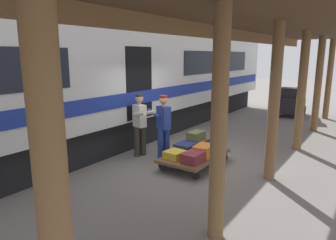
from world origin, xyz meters
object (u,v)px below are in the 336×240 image
Objects in this scene: train_car at (102,77)px; suitcase_yellow_case at (175,154)px; suitcase_navy_fabric at (186,148)px; suitcase_brown_leather at (196,144)px; luggage_cart at (195,156)px; suitcase_olive_duffel at (196,136)px; porter_in_overalls at (163,125)px; suitcase_black_hardshell at (213,146)px; suitcase_burgundy_valise at (193,157)px; suitcase_orange_carryall at (204,151)px; porter_by_door at (140,123)px; baggage_tug at (291,102)px.

train_car is 42.51× the size of suitcase_yellow_case.
suitcase_navy_fabric is 0.51m from suitcase_brown_leather.
luggage_cart is at bearing 116.26° from suitcase_brown_leather.
suitcase_olive_duffel is 0.30× the size of porter_in_overalls.
suitcase_burgundy_valise is at bearing 90.00° from suitcase_black_hardshell.
suitcase_navy_fabric is 1.07× the size of suitcase_black_hardshell.
suitcase_black_hardshell is (0.00, -0.51, -0.02)m from suitcase_orange_carryall.
suitcase_black_hardshell is (-3.69, -0.28, -1.64)m from train_car.
luggage_cart is 0.59m from suitcase_brown_leather.
porter_in_overalls is (0.71, 0.52, 0.31)m from suitcase_olive_duffel.
porter_by_door is (1.85, 0.18, 0.49)m from suitcase_orange_carryall.
suitcase_burgundy_valise is at bearing 116.19° from suitcase_olive_duffel.
suitcase_orange_carryall reaches higher than suitcase_yellow_case.
suitcase_navy_fabric is 1.03× the size of suitcase_olive_duffel.
luggage_cart is at bearing -63.74° from suitcase_burgundy_valise.
train_car is at bearing -13.08° from suitcase_yellow_case.
suitcase_brown_leather is 0.22m from suitcase_olive_duffel.
train_car is 3.61m from suitcase_brown_leather.
suitcase_olive_duffel is at bearing -63.81° from suitcase_burgundy_valise.
baggage_tug is (-0.61, -8.16, 0.21)m from suitcase_navy_fabric.
luggage_cart is 3.73× the size of suitcase_black_hardshell.
suitcase_brown_leather is 1.02m from porter_in_overalls.
suitcase_orange_carryall reaches higher than suitcase_black_hardshell.
suitcase_black_hardshell is (-0.50, -1.02, 0.03)m from suitcase_yellow_case.
suitcase_yellow_case is 1.49m from porter_by_door.
suitcase_yellow_case is at bearing 0.00° from suitcase_burgundy_valise.
suitcase_yellow_case is 1.03m from porter_in_overalls.
suitcase_yellow_case is (0.50, 0.51, -0.05)m from suitcase_orange_carryall.
suitcase_orange_carryall is at bearing -134.62° from suitcase_yellow_case.
suitcase_black_hardshell is 0.26× the size of baggage_tug.
porter_by_door reaches higher than baggage_tug.
baggage_tug is (-0.61, -7.64, 0.23)m from suitcase_brown_leather.
luggage_cart is at bearing -173.68° from porter_by_door.
suitcase_burgundy_valise is at bearing 116.26° from luggage_cart.
porter_in_overalls reaches higher than luggage_cart.
porter_by_door is (1.85, -0.33, 0.52)m from suitcase_burgundy_valise.
train_car is 3.59m from suitcase_navy_fabric.
suitcase_yellow_case is at bearing 90.35° from suitcase_olive_duffel.
suitcase_black_hardshell is 7.65m from baggage_tug.
suitcase_yellow_case is at bearing 90.00° from suitcase_brown_leather.
luggage_cart is 2.98× the size of suitcase_brown_leather.
porter_by_door is at bearing 5.46° from suitcase_orange_carryall.
porter_in_overalls is at bearing -0.19° from luggage_cart.
suitcase_navy_fabric is at bearing 0.00° from luggage_cart.
porter_in_overalls reaches higher than suitcase_orange_carryall.
baggage_tug reaches higher than suitcase_black_hardshell.
train_car reaches higher than suitcase_orange_carryall.
suitcase_yellow_case is (0.00, 0.51, -0.03)m from suitcase_navy_fabric.
porter_in_overalls reaches higher than suitcase_burgundy_valise.
suitcase_navy_fabric reaches higher than luggage_cart.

